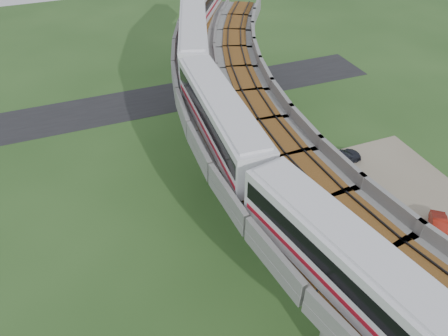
{
  "coord_description": "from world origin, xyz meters",
  "views": [
    {
      "loc": [
        -12.04,
        -22.07,
        29.17
      ],
      "look_at": [
        -1.89,
        3.73,
        7.5
      ],
      "focal_mm": 35.0,
      "sensor_mm": 36.0,
      "label": 1
    }
  ],
  "objects_px": {
    "car_red": "(439,226)",
    "car_dark": "(342,157)",
    "car_white": "(423,317)",
    "metro_train": "(230,73)"
  },
  "relations": [
    {
      "from": "car_red",
      "to": "car_dark",
      "type": "height_order",
      "value": "car_dark"
    },
    {
      "from": "car_red",
      "to": "car_dark",
      "type": "bearing_deg",
      "value": 138.86
    },
    {
      "from": "car_white",
      "to": "car_red",
      "type": "xyz_separation_m",
      "value": [
        7.86,
        6.92,
        -0.06
      ]
    },
    {
      "from": "metro_train",
      "to": "car_dark",
      "type": "bearing_deg",
      "value": -6.68
    },
    {
      "from": "car_white",
      "to": "car_dark",
      "type": "height_order",
      "value": "car_dark"
    },
    {
      "from": "car_dark",
      "to": "metro_train",
      "type": "bearing_deg",
      "value": 77.42
    },
    {
      "from": "car_red",
      "to": "metro_train",
      "type": "bearing_deg",
      "value": 176.01
    },
    {
      "from": "metro_train",
      "to": "car_red",
      "type": "relative_size",
      "value": 15.91
    },
    {
      "from": "car_white",
      "to": "car_dark",
      "type": "xyz_separation_m",
      "value": [
        5.57,
        19.03,
        0.01
      ]
    },
    {
      "from": "metro_train",
      "to": "car_dark",
      "type": "xyz_separation_m",
      "value": [
        12.75,
        -1.49,
        -11.58
      ]
    }
  ]
}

